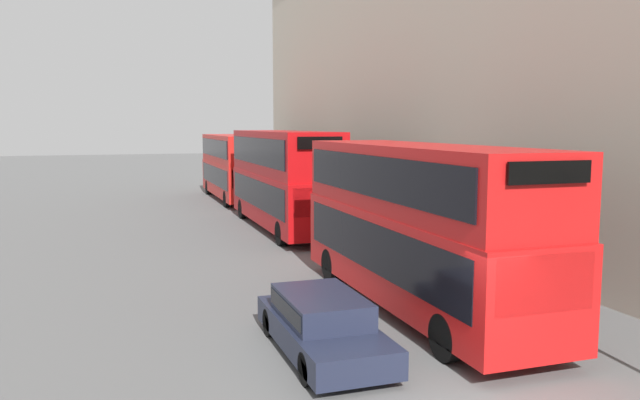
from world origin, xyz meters
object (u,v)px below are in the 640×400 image
(bus_leading, at_px, (417,219))
(car_dark_sedan, at_px, (322,322))
(bus_second_in_queue, at_px, (283,176))
(bus_third_in_queue, at_px, (234,164))
(pedestrian, at_px, (290,193))

(bus_leading, bearing_deg, car_dark_sedan, -145.98)
(bus_second_in_queue, height_order, car_dark_sedan, bus_second_in_queue)
(bus_third_in_queue, height_order, car_dark_sedan, bus_third_in_queue)
(bus_leading, height_order, pedestrian, bus_leading)
(car_dark_sedan, relative_size, pedestrian, 2.74)
(bus_second_in_queue, distance_m, pedestrian, 8.90)
(bus_third_in_queue, xyz_separation_m, pedestrian, (2.67, -3.89, -1.56))
(bus_second_in_queue, relative_size, bus_third_in_queue, 1.04)
(bus_second_in_queue, relative_size, car_dark_sedan, 2.43)
(bus_second_in_queue, bearing_deg, car_dark_sedan, -102.20)
(bus_leading, bearing_deg, bus_second_in_queue, 90.00)
(bus_second_in_queue, xyz_separation_m, car_dark_sedan, (-3.40, -15.72, -1.83))
(pedestrian, bearing_deg, bus_leading, -97.01)
(bus_third_in_queue, height_order, pedestrian, bus_third_in_queue)
(car_dark_sedan, xyz_separation_m, pedestrian, (6.07, 24.02, 0.08))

